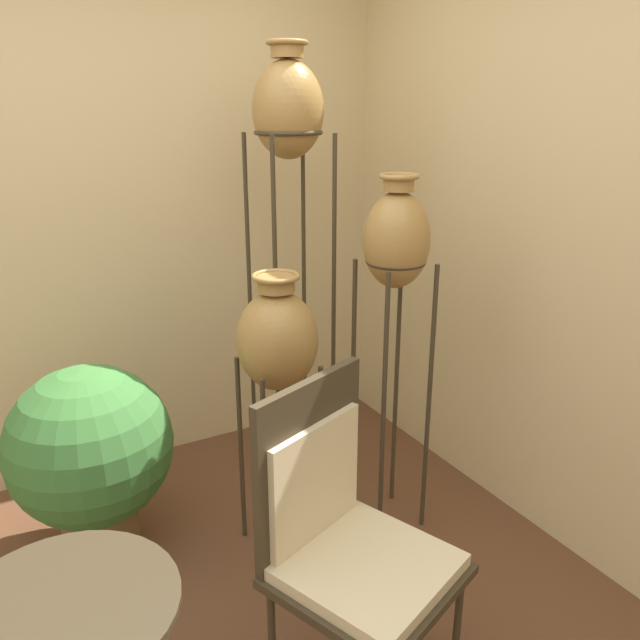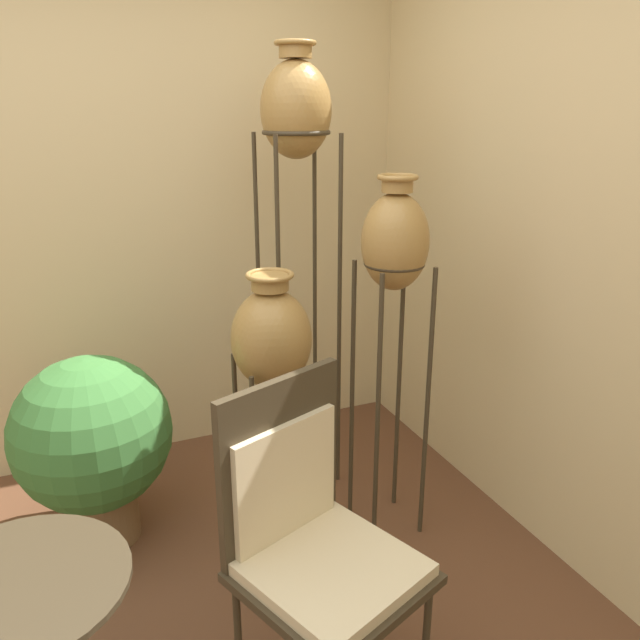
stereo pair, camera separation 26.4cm
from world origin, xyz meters
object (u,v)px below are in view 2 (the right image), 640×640
object	(u,v)px
vase_stand_medium	(395,251)
vase_stand_short	(272,341)
chair	(311,532)
potted_plant	(93,440)
vase_stand_tall	(296,122)

from	to	relation	value
vase_stand_medium	vase_stand_short	bearing A→B (deg)	170.48
vase_stand_medium	vase_stand_short	world-z (taller)	vase_stand_medium
vase_stand_short	chair	size ratio (longest dim) A/B	1.16
vase_stand_short	potted_plant	distance (m)	0.88
potted_plant	chair	bearing A→B (deg)	-61.70
vase_stand_tall	chair	bearing A→B (deg)	-109.74
vase_stand_medium	chair	bearing A→B (deg)	-134.31
vase_stand_medium	chair	size ratio (longest dim) A/B	1.49
chair	vase_stand_tall	bearing A→B (deg)	49.19
vase_stand_tall	chair	distance (m)	1.70
vase_stand_short	potted_plant	world-z (taller)	vase_stand_short
vase_stand_tall	vase_stand_medium	distance (m)	0.75
vase_stand_medium	vase_stand_short	distance (m)	0.60
vase_stand_short	chair	xyz separation A→B (m)	(-0.13, -0.72, -0.34)
vase_stand_medium	potted_plant	xyz separation A→B (m)	(-1.18, 0.40, -0.78)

